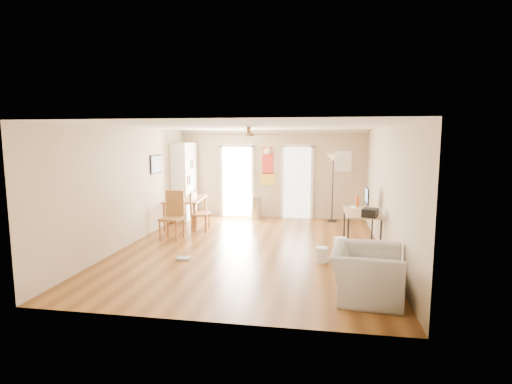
% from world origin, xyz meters
% --- Properties ---
extents(floor, '(7.00, 7.00, 0.00)m').
position_xyz_m(floor, '(0.00, 0.00, 0.00)').
color(floor, brown).
rests_on(floor, ground).
extents(ceiling, '(5.50, 7.00, 0.00)m').
position_xyz_m(ceiling, '(0.00, 0.00, 2.60)').
color(ceiling, silver).
rests_on(ceiling, floor).
extents(wall_back, '(5.50, 0.04, 2.60)m').
position_xyz_m(wall_back, '(0.00, 3.50, 1.30)').
color(wall_back, beige).
rests_on(wall_back, floor).
extents(wall_front, '(5.50, 0.04, 2.60)m').
position_xyz_m(wall_front, '(0.00, -3.50, 1.30)').
color(wall_front, beige).
rests_on(wall_front, floor).
extents(wall_left, '(0.04, 7.00, 2.60)m').
position_xyz_m(wall_left, '(-2.75, 0.00, 1.30)').
color(wall_left, beige).
rests_on(wall_left, floor).
extents(wall_right, '(0.04, 7.00, 2.60)m').
position_xyz_m(wall_right, '(2.75, 0.00, 1.30)').
color(wall_right, beige).
rests_on(wall_right, floor).
extents(crown_molding, '(5.50, 7.00, 0.08)m').
position_xyz_m(crown_molding, '(0.00, 0.00, 2.56)').
color(crown_molding, white).
rests_on(crown_molding, wall_back).
extents(kitchen_doorway, '(0.90, 0.10, 2.10)m').
position_xyz_m(kitchen_doorway, '(-1.05, 3.48, 1.05)').
color(kitchen_doorway, white).
rests_on(kitchen_doorway, wall_back).
extents(bathroom_doorway, '(0.80, 0.10, 2.10)m').
position_xyz_m(bathroom_doorway, '(0.75, 3.48, 1.05)').
color(bathroom_doorway, white).
rests_on(bathroom_doorway, wall_back).
extents(wall_decal, '(0.46, 0.03, 1.10)m').
position_xyz_m(wall_decal, '(-0.13, 3.48, 1.55)').
color(wall_decal, red).
rests_on(wall_decal, wall_back).
extents(ac_grille, '(0.50, 0.04, 0.60)m').
position_xyz_m(ac_grille, '(2.05, 3.47, 1.70)').
color(ac_grille, white).
rests_on(ac_grille, wall_back).
extents(framed_poster, '(0.04, 0.66, 0.48)m').
position_xyz_m(framed_poster, '(-2.73, 1.40, 1.70)').
color(framed_poster, black).
rests_on(framed_poster, wall_left).
extents(ceiling_fan, '(1.24, 1.24, 0.20)m').
position_xyz_m(ceiling_fan, '(0.00, -0.30, 2.43)').
color(ceiling_fan, '#593819').
rests_on(ceiling_fan, ceiling).
extents(bookshelf, '(0.65, 1.07, 2.23)m').
position_xyz_m(bookshelf, '(-2.51, 2.86, 1.12)').
color(bookshelf, white).
rests_on(bookshelf, floor).
extents(dining_table, '(1.03, 1.58, 0.75)m').
position_xyz_m(dining_table, '(-2.15, 1.95, 0.38)').
color(dining_table, '#92582F').
rests_on(dining_table, floor).
extents(dining_chair_right_a, '(0.42, 0.42, 0.98)m').
position_xyz_m(dining_chair_right_a, '(-1.60, 1.53, 0.49)').
color(dining_chair_right_a, brown).
rests_on(dining_chair_right_a, floor).
extents(dining_chair_right_b, '(0.50, 0.50, 0.99)m').
position_xyz_m(dining_chair_right_b, '(-1.60, 1.36, 0.50)').
color(dining_chair_right_b, '#9C6432').
rests_on(dining_chair_right_b, floor).
extents(dining_chair_near, '(0.50, 0.50, 1.13)m').
position_xyz_m(dining_chair_near, '(-1.97, 0.44, 0.56)').
color(dining_chair_near, olive).
rests_on(dining_chair_near, floor).
extents(trash_can, '(0.34, 0.34, 0.69)m').
position_xyz_m(trash_can, '(-0.42, 3.16, 0.34)').
color(trash_can, '#BDBDBF').
rests_on(trash_can, floor).
extents(torchiere_lamp, '(0.46, 0.46, 1.91)m').
position_xyz_m(torchiere_lamp, '(1.78, 3.17, 0.96)').
color(torchiere_lamp, black).
rests_on(torchiere_lamp, floor).
extents(computer_desk, '(0.72, 1.44, 0.77)m').
position_xyz_m(computer_desk, '(2.34, 0.57, 0.39)').
color(computer_desk, tan).
rests_on(computer_desk, floor).
extents(imac, '(0.12, 0.53, 0.49)m').
position_xyz_m(imac, '(2.47, 0.81, 1.02)').
color(imac, black).
rests_on(imac, computer_desk).
extents(keyboard, '(0.12, 0.37, 0.01)m').
position_xyz_m(keyboard, '(2.20, 1.08, 0.78)').
color(keyboard, white).
rests_on(keyboard, computer_desk).
extents(printer, '(0.37, 0.40, 0.17)m').
position_xyz_m(printer, '(2.45, 0.01, 0.86)').
color(printer, black).
rests_on(printer, computer_desk).
extents(orange_bottle, '(0.10, 0.10, 0.25)m').
position_xyz_m(orange_bottle, '(2.30, 1.25, 0.90)').
color(orange_bottle, '#D54712').
rests_on(orange_bottle, computer_desk).
extents(wastebasket_a, '(0.30, 0.30, 0.33)m').
position_xyz_m(wastebasket_a, '(1.88, -0.08, 0.17)').
color(wastebasket_a, white).
rests_on(wastebasket_a, floor).
extents(wastebasket_b, '(0.25, 0.25, 0.28)m').
position_xyz_m(wastebasket_b, '(1.50, -0.70, 0.14)').
color(wastebasket_b, silver).
rests_on(wastebasket_b, floor).
extents(floor_cloth, '(0.29, 0.24, 0.04)m').
position_xyz_m(floor_cloth, '(-1.18, -0.98, 0.02)').
color(floor_cloth, gray).
rests_on(floor_cloth, floor).
extents(armchair, '(1.15, 1.28, 0.75)m').
position_xyz_m(armchair, '(2.15, -2.35, 0.38)').
color(armchair, '#ACACA7').
rests_on(armchair, floor).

